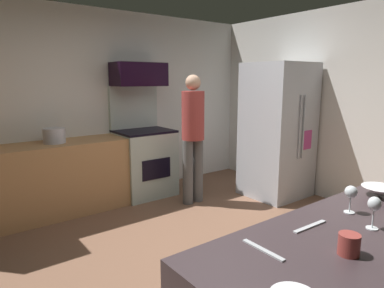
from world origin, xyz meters
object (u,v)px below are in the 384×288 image
object	(u,v)px
oven_range	(144,159)
stock_pot	(54,136)
refrigerator	(277,131)
person_cook	(193,133)
mug_coffee	(349,244)
wine_glass_mid	(351,193)
wine_glass_far	(374,206)
mixing_bowl_small	(380,192)
microwave	(139,74)

from	to	relation	value
oven_range	stock_pot	world-z (taller)	oven_range
refrigerator	stock_pot	distance (m)	2.97
person_cook	mug_coffee	bearing A→B (deg)	-114.60
wine_glass_mid	wine_glass_far	xyz separation A→B (m)	(-0.11, -0.18, 0.01)
person_cook	stock_pot	bearing A→B (deg)	156.17
mug_coffee	mixing_bowl_small	bearing A→B (deg)	16.91
stock_pot	oven_range	bearing A→B (deg)	-0.21
person_cook	mug_coffee	world-z (taller)	person_cook
microwave	mixing_bowl_small	xyz separation A→B (m)	(-0.04, -3.35, -0.80)
person_cook	stock_pot	xyz separation A→B (m)	(-1.58, 0.70, 0.03)
microwave	refrigerator	bearing A→B (deg)	-39.29
mixing_bowl_small	wine_glass_mid	world-z (taller)	wine_glass_mid
mixing_bowl_small	stock_pot	world-z (taller)	stock_pot
refrigerator	mug_coffee	xyz separation A→B (m)	(-2.46, -2.39, 0.01)
microwave	stock_pot	size ratio (longest dim) A/B	2.86
stock_pot	mixing_bowl_small	bearing A→B (deg)	-70.24
mixing_bowl_small	wine_glass_mid	bearing A→B (deg)	-176.44
stock_pot	microwave	bearing A→B (deg)	3.76
oven_range	mug_coffee	world-z (taller)	oven_range
oven_range	refrigerator	bearing A→B (deg)	-37.32
stock_pot	mug_coffee	bearing A→B (deg)	-85.58
person_cook	mug_coffee	size ratio (longest dim) A/B	17.86
microwave	refrigerator	world-z (taller)	microwave
person_cook	oven_range	bearing A→B (deg)	117.52
refrigerator	wine_glass_mid	xyz separation A→B (m)	(-1.99, -2.14, 0.08)
microwave	stock_pot	bearing A→B (deg)	-176.24
refrigerator	person_cook	size ratio (longest dim) A/B	1.10
microwave	refrigerator	size ratio (longest dim) A/B	0.39
mixing_bowl_small	stock_pot	distance (m)	3.48
wine_glass_far	refrigerator	bearing A→B (deg)	47.77
mixing_bowl_small	wine_glass_far	size ratio (longest dim) A/B	1.34
mug_coffee	refrigerator	bearing A→B (deg)	44.13
oven_range	person_cook	bearing A→B (deg)	-62.48
refrigerator	person_cook	world-z (taller)	refrigerator
wine_glass_mid	mug_coffee	size ratio (longest dim) A/B	1.69
mixing_bowl_small	wine_glass_far	bearing A→B (deg)	-159.02
wine_glass_far	mug_coffee	size ratio (longest dim) A/B	1.81
refrigerator	stock_pot	world-z (taller)	refrigerator
mug_coffee	wine_glass_mid	bearing A→B (deg)	27.94
wine_glass_mid	mug_coffee	bearing A→B (deg)	-152.06
refrigerator	wine_glass_far	size ratio (longest dim) A/B	10.83
person_cook	refrigerator	bearing A→B (deg)	-21.85
wine_glass_far	stock_pot	xyz separation A→B (m)	(-0.63, 3.48, -0.04)
mixing_bowl_small	mug_coffee	bearing A→B (deg)	-163.09
microwave	refrigerator	distance (m)	2.11
wine_glass_far	mug_coffee	xyz separation A→B (m)	(-0.35, -0.06, -0.08)
mixing_bowl_small	wine_glass_far	distance (m)	0.60
mixing_bowl_small	wine_glass_mid	xyz separation A→B (m)	(-0.44, -0.03, 0.09)
wine_glass_mid	stock_pot	distance (m)	3.38
microwave	mug_coffee	distance (m)	3.83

